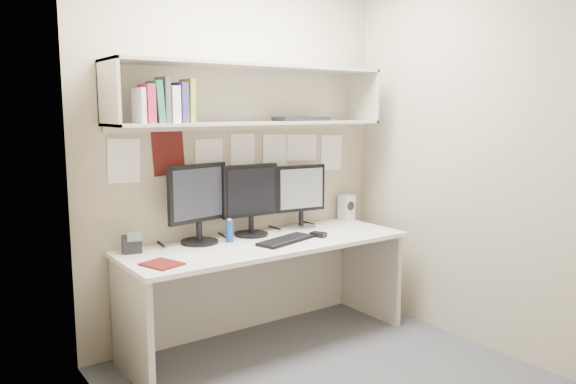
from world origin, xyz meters
TOP-DOWN VIEW (x-y plane):
  - floor at (0.00, 0.00)m, footprint 2.40×2.00m
  - wall_back at (0.00, 1.00)m, footprint 2.40×0.02m
  - wall_front at (0.00, -1.00)m, footprint 2.40×0.02m
  - wall_left at (-1.20, 0.00)m, footprint 0.02×2.00m
  - wall_right at (1.20, 0.00)m, footprint 0.02×2.00m
  - desk at (0.00, 0.65)m, footprint 2.00×0.70m
  - overhead_hutch at (0.00, 0.86)m, footprint 2.00×0.38m
  - pinned_papers at (0.00, 0.99)m, footprint 1.92×0.01m
  - monitor_left at (-0.40, 0.87)m, footprint 0.46×0.25m
  - monitor_center at (0.01, 0.87)m, footprint 0.44×0.24m
  - monitor_right at (0.45, 0.87)m, footprint 0.41×0.23m
  - keyboard at (0.09, 0.56)m, footprint 0.47×0.28m
  - mouse at (0.37, 0.55)m, footprint 0.11×0.13m
  - speaker at (0.94, 0.90)m, footprint 0.11×0.11m
  - blue_bottle at (-0.22, 0.78)m, footprint 0.05×0.05m
  - maroon_notebook at (-0.82, 0.50)m, footprint 0.24×0.26m
  - desk_phone at (-0.86, 0.87)m, footprint 0.14×0.13m
  - book_stack at (-0.67, 0.75)m, footprint 0.35×0.17m
  - hutch_tray at (0.42, 0.81)m, footprint 0.45×0.20m

SIDE VIEW (x-z plane):
  - floor at x=0.00m, z-range -0.01..0.01m
  - desk at x=0.00m, z-range 0.00..0.73m
  - maroon_notebook at x=-0.82m, z-range 0.73..0.74m
  - keyboard at x=0.09m, z-range 0.73..0.75m
  - mouse at x=0.37m, z-range 0.73..0.76m
  - desk_phone at x=-0.86m, z-range 0.71..0.86m
  - blue_bottle at x=-0.22m, z-range 0.73..0.89m
  - speaker at x=0.94m, z-range 0.73..0.93m
  - monitor_right at x=0.45m, z-range 0.75..1.23m
  - monitor_center at x=0.01m, z-range 0.75..1.26m
  - monitor_left at x=-0.40m, z-range 0.75..1.28m
  - pinned_papers at x=0.00m, z-range 1.01..1.49m
  - wall_back at x=0.00m, z-range 0.00..2.60m
  - wall_front at x=0.00m, z-range 0.00..2.60m
  - wall_left at x=-1.20m, z-range 0.00..2.60m
  - wall_right at x=1.20m, z-range 0.00..2.60m
  - hutch_tray at x=0.42m, z-range 1.54..1.57m
  - book_stack at x=-0.67m, z-range 1.52..1.80m
  - overhead_hutch at x=0.00m, z-range 1.52..1.92m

